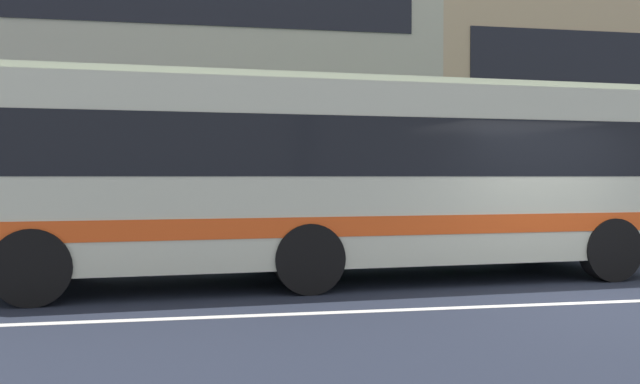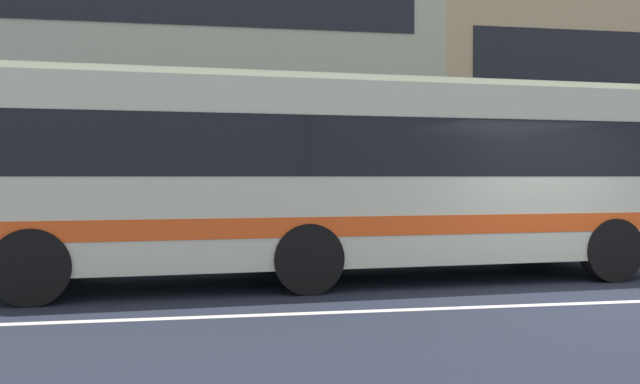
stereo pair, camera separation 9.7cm
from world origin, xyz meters
TOP-DOWN VIEW (x-y plane):
  - ground_plane at (0.00, 0.00)m, footprint 160.00×160.00m
  - lane_centre_line at (0.00, 0.00)m, footprint 60.00×0.16m
  - hedge_row_far at (3.74, 6.45)m, footprint 17.61×1.10m
  - apartment_block_left at (-10.51, 17.04)m, footprint 25.12×11.83m
  - apartment_block_right at (12.68, 17.04)m, footprint 21.26×11.83m
  - transit_bus at (-3.13, 2.54)m, footprint 10.66×3.21m

SIDE VIEW (x-z plane):
  - ground_plane at x=0.00m, z-range 0.00..0.00m
  - lane_centre_line at x=0.00m, z-range 0.00..0.01m
  - hedge_row_far at x=3.74m, z-range 0.00..0.99m
  - transit_bus at x=-3.13m, z-range 0.16..3.30m
  - apartment_block_right at x=12.68m, z-range 0.00..9.09m
  - apartment_block_left at x=-10.51m, z-range 0.00..12.22m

